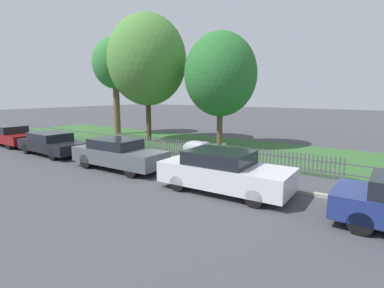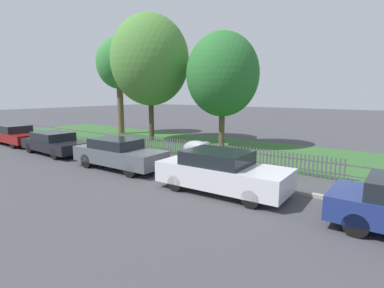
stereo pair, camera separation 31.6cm
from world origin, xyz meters
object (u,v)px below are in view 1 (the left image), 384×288
at_px(parked_car_silver_hatchback, 10,135).
at_px(tree_nearest_kerb, 115,64).
at_px(tree_mid_park, 220,75).
at_px(parked_car_black_saloon, 52,143).
at_px(tree_behind_motorcycle, 147,60).
at_px(covered_motorcycle, 198,149).
at_px(parked_car_navy_estate, 118,154).
at_px(parked_car_red_compact, 224,171).

relative_size(parked_car_silver_hatchback, tree_nearest_kerb, 0.58).
bearing_deg(tree_mid_park, parked_car_black_saloon, -130.41).
relative_size(parked_car_silver_hatchback, tree_behind_motorcycle, 0.52).
bearing_deg(tree_nearest_kerb, covered_motorcycle, -23.03).
bearing_deg(tree_behind_motorcycle, parked_car_black_saloon, -99.04).
height_order(parked_car_silver_hatchback, covered_motorcycle, parked_car_silver_hatchback).
height_order(parked_car_silver_hatchback, tree_nearest_kerb, tree_nearest_kerb).
height_order(parked_car_silver_hatchback, parked_car_navy_estate, parked_car_navy_estate).
height_order(covered_motorcycle, tree_mid_park, tree_mid_park).
relative_size(parked_car_red_compact, tree_nearest_kerb, 0.58).
distance_m(tree_nearest_kerb, tree_mid_park, 10.21).
bearing_deg(parked_car_black_saloon, parked_car_navy_estate, 0.70).
bearing_deg(parked_car_navy_estate, covered_motorcycle, 53.06).
bearing_deg(tree_nearest_kerb, parked_car_red_compact, -28.59).
distance_m(parked_car_silver_hatchback, tree_nearest_kerb, 9.46).
distance_m(parked_car_silver_hatchback, parked_car_red_compact, 16.09).
xyz_separation_m(tree_behind_motorcycle, tree_mid_park, (5.34, 0.84, -1.11)).
bearing_deg(parked_car_red_compact, covered_motorcycle, 133.41).
bearing_deg(tree_nearest_kerb, parked_car_navy_estate, -40.72).
bearing_deg(parked_car_red_compact, parked_car_silver_hatchback, 177.18).
relative_size(parked_car_silver_hatchback, covered_motorcycle, 2.40).
xyz_separation_m(covered_motorcycle, tree_nearest_kerb, (-11.51, 4.89, 5.08)).
distance_m(parked_car_navy_estate, parked_car_red_compact, 5.39).
xyz_separation_m(parked_car_red_compact, covered_motorcycle, (-3.20, 3.12, -0.06)).
distance_m(parked_car_navy_estate, tree_nearest_kerb, 13.29).
distance_m(parked_car_navy_estate, covered_motorcycle, 3.82).
bearing_deg(parked_car_silver_hatchback, parked_car_red_compact, -0.61).
bearing_deg(covered_motorcycle, tree_nearest_kerb, 160.61).
bearing_deg(parked_car_black_saloon, parked_car_red_compact, 1.18).
relative_size(parked_car_navy_estate, tree_behind_motorcycle, 0.53).
xyz_separation_m(parked_car_navy_estate, tree_behind_motorcycle, (-4.53, 6.77, 4.92)).
height_order(parked_car_silver_hatchback, parked_car_black_saloon, parked_car_silver_hatchback).
relative_size(parked_car_silver_hatchback, parked_car_navy_estate, 0.99).
height_order(parked_car_silver_hatchback, tree_mid_park, tree_mid_park).
xyz_separation_m(parked_car_navy_estate, tree_nearest_kerb, (-9.32, 8.02, 5.03)).
height_order(covered_motorcycle, tree_behind_motorcycle, tree_behind_motorcycle).
relative_size(parked_car_silver_hatchback, tree_mid_park, 0.64).
bearing_deg(tree_behind_motorcycle, tree_nearest_kerb, 165.35).
relative_size(parked_car_red_compact, covered_motorcycle, 2.43).
bearing_deg(tree_nearest_kerb, tree_behind_motorcycle, -14.65).
bearing_deg(tree_nearest_kerb, parked_car_black_saloon, -64.85).
xyz_separation_m(tree_nearest_kerb, tree_behind_motorcycle, (4.79, -1.25, -0.11)).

